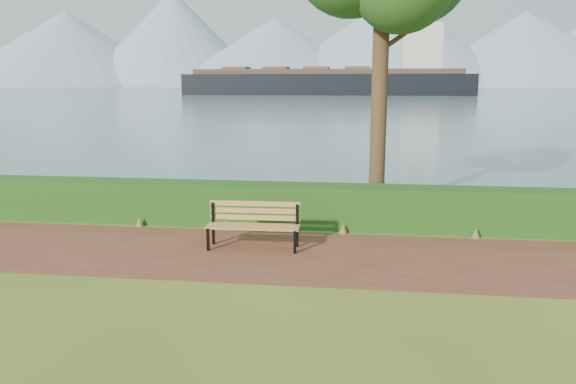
# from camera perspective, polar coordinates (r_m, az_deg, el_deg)

# --- Properties ---
(ground) EXTENTS (140.00, 140.00, 0.00)m
(ground) POSITION_cam_1_polar(r_m,az_deg,el_deg) (10.98, -3.20, -6.79)
(ground) COLOR #49621C
(ground) RESTS_ON ground
(path) EXTENTS (40.00, 3.40, 0.01)m
(path) POSITION_cam_1_polar(r_m,az_deg,el_deg) (11.26, -2.92, -6.30)
(path) COLOR #54291C
(path) RESTS_ON ground
(hedge) EXTENTS (32.00, 0.85, 1.00)m
(hedge) POSITION_cam_1_polar(r_m,az_deg,el_deg) (13.32, -1.15, -1.33)
(hedge) COLOR #123F12
(hedge) RESTS_ON ground
(water) EXTENTS (700.00, 510.00, 0.00)m
(water) POSITION_cam_1_polar(r_m,az_deg,el_deg) (270.28, 7.22, 10.36)
(water) COLOR #496575
(water) RESTS_ON ground
(mountains) EXTENTS (585.00, 190.00, 70.00)m
(mountains) POSITION_cam_1_polar(r_m,az_deg,el_deg) (417.16, 6.17, 14.44)
(mountains) COLOR #8395AE
(mountains) RESTS_ON ground
(bench) EXTENTS (1.91, 0.60, 0.95)m
(bench) POSITION_cam_1_polar(r_m,az_deg,el_deg) (11.55, -3.50, -3.05)
(bench) COLOR black
(bench) RESTS_ON ground
(cargo_ship) EXTENTS (72.93, 12.12, 22.11)m
(cargo_ship) POSITION_cam_1_polar(r_m,az_deg,el_deg) (145.59, 4.95, 11.08)
(cargo_ship) COLOR black
(cargo_ship) RESTS_ON ground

